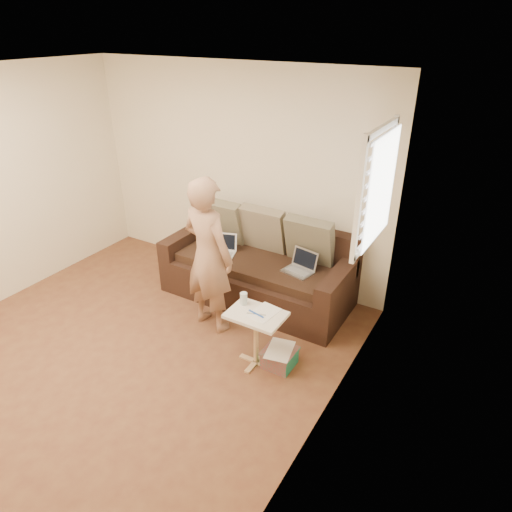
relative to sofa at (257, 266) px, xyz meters
name	(u,v)px	position (x,y,z in m)	size (l,w,h in m)	color
floor	(112,365)	(-0.59, -1.77, -0.42)	(4.50, 4.50, 0.00)	#593021
ceiling	(58,80)	(-0.59, -1.77, 2.18)	(4.50, 4.50, 0.00)	white
wall_back	(235,175)	(-0.59, 0.48, 0.87)	(4.00, 4.00, 0.00)	beige
wall_right	(306,315)	(1.41, -1.77, 0.87)	(4.50, 4.50, 0.00)	beige
window_blinds	(377,188)	(1.36, -0.27, 1.28)	(0.12, 0.88, 1.08)	white
sofa	(257,266)	(0.00, 0.00, 0.00)	(2.20, 0.95, 0.85)	black
pillow_left	(223,221)	(-0.60, 0.20, 0.37)	(0.55, 0.14, 0.55)	#635B49
pillow_mid	(264,229)	(-0.05, 0.25, 0.37)	(0.55, 0.14, 0.55)	#797057
pillow_right	(310,241)	(0.55, 0.23, 0.37)	(0.55, 0.14, 0.55)	#635B49
laptop_silver	(297,272)	(0.54, -0.05, 0.10)	(0.32, 0.23, 0.21)	#B7BABC
laptop_white	(220,255)	(-0.42, -0.14, 0.10)	(0.32, 0.23, 0.23)	white
person	(208,256)	(-0.15, -0.73, 0.42)	(0.62, 0.42, 1.69)	#A07157
side_table	(256,339)	(0.60, -1.03, -0.14)	(0.53, 0.37, 0.58)	silver
drinking_glass	(244,299)	(0.41, -0.95, 0.21)	(0.07, 0.07, 0.12)	silver
scissors	(256,314)	(0.61, -1.05, 0.16)	(0.18, 0.10, 0.02)	silver
paper_on_table	(264,313)	(0.65, -0.98, 0.16)	(0.21, 0.30, 0.00)	white
striped_box	(280,357)	(0.81, -0.95, -0.33)	(0.30, 0.30, 0.19)	red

